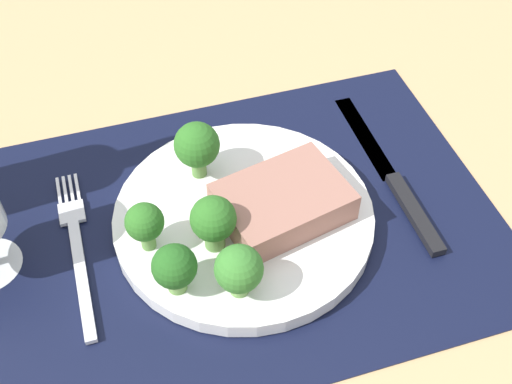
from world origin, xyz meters
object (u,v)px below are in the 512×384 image
(plate, at_px, (244,217))
(steak, at_px, (283,202))
(knife, at_px, (394,181))
(fork, at_px, (77,248))

(plate, relative_size, steak, 2.15)
(plate, distance_m, knife, 0.16)
(knife, bearing_deg, fork, 177.89)
(steak, bearing_deg, knife, 7.42)
(steak, distance_m, knife, 0.13)
(plate, xyz_separation_m, fork, (-0.15, 0.01, -0.01))
(fork, relative_size, knife, 0.83)
(knife, bearing_deg, steak, -173.06)
(plate, relative_size, knife, 1.05)
(plate, xyz_separation_m, knife, (0.16, 0.01, -0.00))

